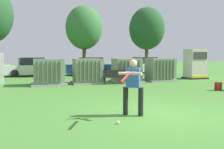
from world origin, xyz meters
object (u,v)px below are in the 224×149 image
(transformer_mid_west, at_px, (88,71))
(park_bench, at_px, (117,76))
(generator_enclosure, at_px, (195,64))
(parked_car_left_of_center, at_px, (89,67))
(backpack, at_px, (218,86))
(parked_car_leftmost, at_px, (30,67))
(batter, at_px, (133,84))
(parked_car_right_of_center, at_px, (144,66))
(sports_ball, at_px, (118,122))
(transformer_mid_east, at_px, (127,70))
(transformer_east, at_px, (160,70))
(transformer_west, at_px, (49,72))

(transformer_mid_west, height_order, park_bench, transformer_mid_west)
(generator_enclosure, distance_m, parked_car_left_of_center, 9.34)
(backpack, bearing_deg, parked_car_leftmost, 127.16)
(transformer_mid_west, distance_m, batter, 8.95)
(generator_enclosure, bearing_deg, batter, -134.15)
(parked_car_leftmost, distance_m, parked_car_right_of_center, 11.08)
(park_bench, bearing_deg, parked_car_right_of_center, 54.90)
(sports_ball, relative_size, parked_car_right_of_center, 0.02)
(transformer_mid_east, relative_size, park_bench, 1.15)
(transformer_mid_east, relative_size, transformer_east, 1.00)
(transformer_mid_west, height_order, transformer_east, same)
(transformer_mid_east, relative_size, sports_ball, 23.33)
(transformer_west, xyz_separation_m, generator_enclosure, (11.20, 0.75, 0.35))
(transformer_mid_east, height_order, batter, batter)
(backpack, bearing_deg, generator_enclosure, 63.95)
(transformer_east, relative_size, parked_car_leftmost, 0.48)
(transformer_west, xyz_separation_m, transformer_mid_east, (5.26, 0.27, 0.00))
(transformer_west, distance_m, parked_car_leftmost, 7.42)
(transformer_mid_west, height_order, transformer_mid_east, same)
(transformer_mid_west, relative_size, park_bench, 1.15)
(transformer_mid_west, distance_m, transformer_mid_east, 2.77)
(generator_enclosure, bearing_deg, parked_car_leftmost, 151.86)
(batter, bearing_deg, backpack, 29.87)
(transformer_east, relative_size, sports_ball, 23.33)
(transformer_mid_west, xyz_separation_m, park_bench, (1.66, -0.96, -0.25))
(park_bench, distance_m, batter, 8.28)
(transformer_west, distance_m, batter, 9.00)
(park_bench, bearing_deg, backpack, -45.83)
(transformer_mid_east, bearing_deg, parked_car_right_of_center, 56.82)
(parked_car_leftmost, height_order, parked_car_left_of_center, same)
(transformer_mid_east, xyz_separation_m, batter, (-3.33, -9.05, 0.19))
(transformer_mid_west, xyz_separation_m, sports_ball, (-1.30, -9.66, -0.74))
(transformer_mid_west, bearing_deg, sports_ball, -97.65)
(transformer_west, height_order, parked_car_left_of_center, same)
(transformer_west, distance_m, backpack, 9.79)
(transformer_mid_east, bearing_deg, sports_ball, -112.57)
(transformer_east, relative_size, backpack, 4.77)
(batter, bearing_deg, sports_ball, -135.08)
(transformer_west, relative_size, park_bench, 1.15)
(transformer_mid_east, height_order, parked_car_left_of_center, same)
(transformer_mid_east, xyz_separation_m, sports_ball, (-4.07, -9.79, -0.74))
(transformer_west, xyz_separation_m, batter, (1.93, -8.79, 0.19))
(generator_enclosure, relative_size, parked_car_leftmost, 0.53)
(batter, relative_size, backpack, 3.95)
(transformer_east, bearing_deg, park_bench, -166.75)
(transformer_east, bearing_deg, sports_ball, -124.38)
(transformer_mid_east, xyz_separation_m, backpack, (3.06, -5.38, -0.57))
(transformer_east, bearing_deg, transformer_west, -179.82)
(transformer_east, height_order, sports_ball, transformer_east)
(parked_car_left_of_center, distance_m, parked_car_right_of_center, 5.92)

